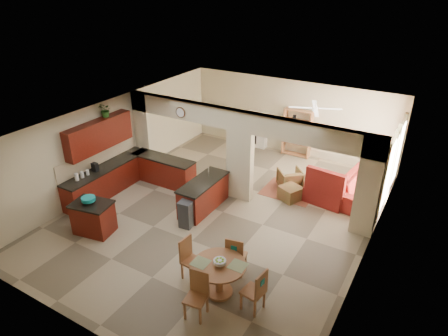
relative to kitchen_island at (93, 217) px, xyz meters
The scene contains 39 objects.
floor 3.60m from the kitchen_island, 45.97° to the left, with size 10.00×10.00×0.00m, color gray.
ceiling 4.28m from the kitchen_island, 45.97° to the left, with size 10.00×10.00×0.00m, color white.
wall_back 8.02m from the kitchen_island, 71.85° to the left, with size 8.00×8.00×0.00m, color #C5B490.
wall_front 3.60m from the kitchen_island, 44.45° to the right, with size 8.00×8.00×0.00m, color #C5B490.
wall_left 3.13m from the kitchen_island, 120.62° to the left, with size 10.00×10.00×0.00m, color #C5B490.
wall_right 7.04m from the kitchen_island, 21.60° to the left, with size 10.00×10.00×0.00m, color #C5B490.
partition_left_pier 3.89m from the kitchen_island, 108.87° to the left, with size 0.60×0.25×2.80m, color #C5B490.
partition_center_pier 4.39m from the kitchen_island, 55.18° to the left, with size 0.80×0.25×2.20m, color #C5B490.
partition_right_pier 7.20m from the kitchen_island, 29.99° to the left, with size 0.60×0.25×2.80m, color #C5B490.
partition_header 4.81m from the kitchen_island, 55.18° to the left, with size 8.00×0.25×0.60m, color #C5B490.
kitchen_counter 2.45m from the kitchen_island, 108.58° to the left, with size 2.52×3.29×1.48m.
upper_cabinets 2.66m from the kitchen_island, 127.16° to the left, with size 0.35×2.40×0.90m, color #471008.
peninsula 3.09m from the kitchen_island, 52.53° to the left, with size 0.70×1.85×0.91m.
wall_clock 3.99m from the kitchen_island, 81.99° to the left, with size 0.34×0.34×0.03m, color #4C3019.
rug 5.96m from the kitchen_island, 51.73° to the left, with size 1.60×1.30×0.01m, color #9D5539.
fireplace 7.45m from the kitchen_island, 83.21° to the left, with size 1.60×0.35×1.20m.
shelving_unit 7.92m from the kitchen_island, 69.03° to the left, with size 1.00×0.32×1.80m, color #995F34.
window_a 8.12m from the kitchen_island, 37.03° to the left, with size 0.02×0.90×1.90m, color white.
window_b 9.24m from the kitchen_island, 45.51° to the left, with size 0.02×0.90×1.90m, color white.
glazed_door 8.64m from the kitchen_island, 41.55° to the left, with size 0.02×0.70×2.10m, color white.
drape_a_left 7.74m from the kitchen_island, 33.64° to the left, with size 0.10×0.28×2.30m, color #381B16.
drape_a_right 8.46m from the kitchen_island, 40.45° to the left, with size 0.10×0.28×2.30m, color #381B16.
drape_b_left 8.79m from the kitchen_island, 42.94° to the left, with size 0.10×0.28×2.30m, color #381B16.
drape_b_right 9.65m from the kitchen_island, 48.19° to the left, with size 0.10×0.28×2.30m, color #381B16.
ceiling_fan 7.16m from the kitchen_island, 54.43° to the left, with size 1.00×1.00×0.10m, color white.
kitchen_island is the anchor object (origin of this frame).
teal_bowl 0.53m from the kitchen_island, 166.21° to the right, with size 0.36×0.36×0.17m, color #138483.
trash_can 2.45m from the kitchen_island, 35.67° to the left, with size 0.34×0.29×0.72m, color #2E2F31.
dining_table 4.06m from the kitchen_island, ahead, with size 1.15×1.15×0.79m.
fruit_bowl 4.11m from the kitchen_island, ahead, with size 0.27×0.27×0.15m, color #85C329.
sofa 8.01m from the kitchen_island, 43.83° to the left, with size 1.04×2.67×0.78m, color maroon.
chaise 6.80m from the kitchen_island, 44.12° to the left, with size 1.19×0.97×0.47m, color maroon.
armchair 6.08m from the kitchen_island, 53.67° to the left, with size 0.69×0.71×0.65m, color maroon.
ottoman 5.76m from the kitchen_island, 47.52° to the left, with size 0.58×0.58×0.42m, color maroon.
plant 3.31m from the kitchen_island, 121.98° to the left, with size 0.39×0.34×0.43m, color #205015.
chair_north 4.09m from the kitchen_island, ahead, with size 0.49×0.49×1.02m.
chair_east 4.98m from the kitchen_island, ahead, with size 0.47×0.47×1.02m.
chair_south 4.09m from the kitchen_island, 13.71° to the right, with size 0.48×0.48×1.02m.
chair_west 3.21m from the kitchen_island, ahead, with size 0.45×0.45×1.02m.
Camera 1 is at (5.01, -8.47, 6.35)m, focal length 32.00 mm.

